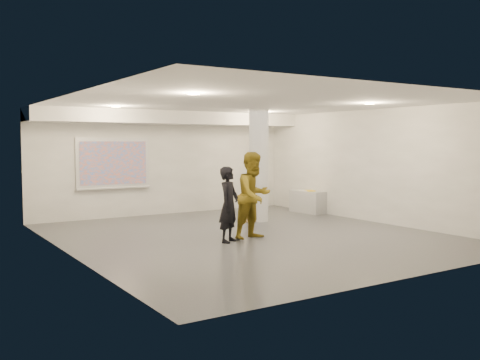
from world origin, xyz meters
TOP-DOWN VIEW (x-y plane):
  - floor at (0.00, 0.00)m, footprint 8.00×9.00m
  - ceiling at (0.00, 0.00)m, footprint 8.00×9.00m
  - wall_back at (0.00, 4.50)m, footprint 8.00×0.01m
  - wall_front at (0.00, -4.50)m, footprint 8.00×0.01m
  - wall_left at (-4.00, 0.00)m, footprint 0.01×9.00m
  - wall_right at (4.00, 0.00)m, footprint 0.01×9.00m
  - soffit_band at (0.00, 3.95)m, footprint 8.00×1.10m
  - downlight_nw at (-2.20, 2.50)m, footprint 0.22×0.22m
  - downlight_ne at (2.20, 2.50)m, footprint 0.22×0.22m
  - downlight_sw at (-2.20, -1.50)m, footprint 0.22×0.22m
  - downlight_se at (2.20, -1.50)m, footprint 0.22×0.22m
  - column at (1.50, 1.80)m, footprint 0.52×0.52m
  - projection_screen at (-1.60, 4.45)m, footprint 2.10×0.13m
  - credenza at (3.72, 2.40)m, footprint 0.59×1.18m
  - papers_stack at (3.67, 2.49)m, footprint 0.37×0.43m
  - postit_pad at (3.70, 2.27)m, footprint 0.30×0.35m
  - cardboard_back at (1.39, 1.73)m, footprint 0.50×0.27m
  - cardboard_front at (1.28, 1.73)m, footprint 0.51×0.22m
  - woman at (-0.79, -0.39)m, footprint 0.70×0.65m
  - man at (-0.12, -0.35)m, footprint 1.05×0.89m

SIDE VIEW (x-z plane):
  - floor at x=0.00m, z-range -0.01..0.01m
  - cardboard_back at x=1.39m, z-range 0.00..0.53m
  - cardboard_front at x=1.28m, z-range 0.00..0.54m
  - credenza at x=3.72m, z-range 0.00..0.66m
  - papers_stack at x=3.67m, z-range 0.66..0.69m
  - postit_pad at x=3.70m, z-range 0.66..0.69m
  - woman at x=-0.79m, z-range 0.00..1.61m
  - man at x=-0.12m, z-range 0.00..1.91m
  - wall_back at x=0.00m, z-range 0.00..3.00m
  - wall_front at x=0.00m, z-range 0.00..3.00m
  - wall_left at x=-4.00m, z-range 0.00..3.00m
  - wall_right at x=4.00m, z-range 0.00..3.00m
  - column at x=1.50m, z-range 0.00..3.00m
  - projection_screen at x=-1.60m, z-range 0.82..2.24m
  - soffit_band at x=0.00m, z-range 2.64..3.00m
  - downlight_nw at x=-2.20m, z-range 2.97..2.99m
  - downlight_ne at x=2.20m, z-range 2.97..2.99m
  - downlight_sw at x=-2.20m, z-range 2.97..2.99m
  - downlight_se at x=2.20m, z-range 2.97..2.99m
  - ceiling at x=0.00m, z-range 3.00..3.00m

